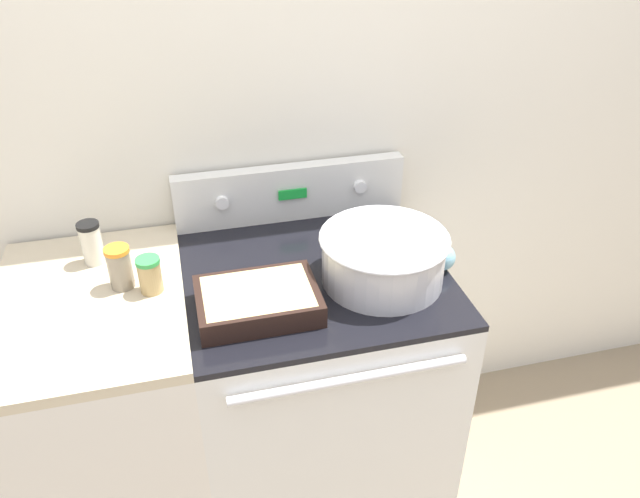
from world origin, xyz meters
name	(u,v)px	position (x,y,z in m)	size (l,w,h in m)	color
kitchen_wall	(285,114)	(0.00, 0.72, 1.25)	(8.00, 0.05, 2.50)	silver
stove_range	(315,388)	(0.00, 0.34, 0.46)	(0.73, 0.72, 0.92)	silver
control_panel	(291,192)	(0.00, 0.66, 1.01)	(0.73, 0.07, 0.18)	silver
side_counter	(118,423)	(-0.62, 0.34, 0.47)	(0.50, 0.69, 0.94)	silver
mixing_bowl	(383,255)	(0.17, 0.26, 1.00)	(0.35, 0.35, 0.14)	silver
casserole_dish	(258,300)	(-0.18, 0.20, 0.96)	(0.31, 0.22, 0.06)	black
ladle	(440,255)	(0.35, 0.28, 0.96)	(0.08, 0.31, 0.08)	#7AB2C6
spice_jar_green_cap	(150,275)	(-0.45, 0.34, 0.99)	(0.06, 0.06, 0.10)	tan
spice_jar_orange_cap	(120,267)	(-0.52, 0.38, 1.00)	(0.07, 0.07, 0.12)	gray
spice_jar_black_cap	(91,243)	(-0.60, 0.53, 1.00)	(0.06, 0.06, 0.13)	beige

